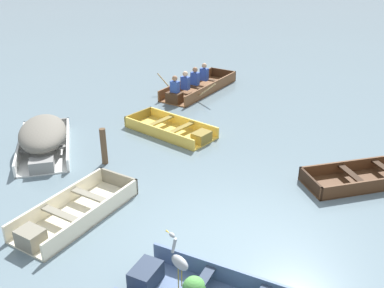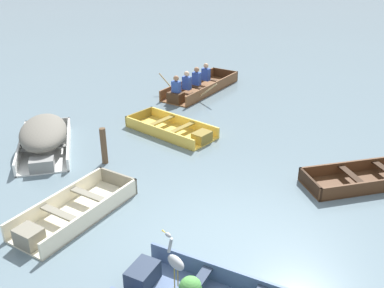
# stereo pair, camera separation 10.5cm
# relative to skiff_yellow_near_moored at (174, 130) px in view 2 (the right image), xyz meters

# --- Properties ---
(ground_plane) EXTENTS (80.00, 80.00, 0.00)m
(ground_plane) POSITION_rel_skiff_yellow_near_moored_xyz_m (-1.08, -4.78, -0.11)
(ground_plane) COLOR slate
(skiff_yellow_near_moored) EXTENTS (2.06, 2.78, 0.31)m
(skiff_yellow_near_moored) POSITION_rel_skiff_yellow_near_moored_xyz_m (0.00, 0.00, 0.00)
(skiff_yellow_near_moored) COLOR #E5BC47
(skiff_yellow_near_moored) RESTS_ON ground
(skiff_white_mid_moored) EXTENTS (1.71, 2.89, 0.77)m
(skiff_white_mid_moored) POSITION_rel_skiff_yellow_near_moored_xyz_m (-3.38, 0.41, 0.31)
(skiff_white_mid_moored) COLOR white
(skiff_white_mid_moored) RESTS_ON ground
(skiff_dark_varnish_far_moored) EXTENTS (3.02, 1.48, 0.31)m
(skiff_dark_varnish_far_moored) POSITION_rel_skiff_yellow_near_moored_xyz_m (2.94, -4.30, 0.00)
(skiff_dark_varnish_far_moored) COLOR #4C2D19
(skiff_dark_varnish_far_moored) RESTS_ON ground
(skiff_cream_outer_moored) EXTENTS (2.66, 2.21, 0.36)m
(skiff_cream_outer_moored) POSITION_rel_skiff_yellow_near_moored_xyz_m (-3.36, -2.91, 0.02)
(skiff_cream_outer_moored) COLOR beige
(skiff_cream_outer_moored) RESTS_ON ground
(rowboat_wooden_brown_with_crew) EXTENTS (3.58, 2.89, 0.93)m
(rowboat_wooden_brown_with_crew) POSITION_rel_skiff_yellow_near_moored_xyz_m (2.13, 2.95, 0.13)
(rowboat_wooden_brown_with_crew) COLOR brown
(rowboat_wooden_brown_with_crew) RESTS_ON ground
(heron_on_dinghy) EXTENTS (0.22, 0.46, 0.84)m
(heron_on_dinghy) POSITION_rel_skiff_yellow_near_moored_xyz_m (-2.42, -5.78, 0.75)
(heron_on_dinghy) COLOR olive
(heron_on_dinghy) RESTS_ON dinghy_slate_blue_foreground
(mooring_post) EXTENTS (0.14, 0.14, 0.90)m
(mooring_post) POSITION_rel_skiff_yellow_near_moored_xyz_m (-2.18, -0.91, 0.34)
(mooring_post) COLOR brown
(mooring_post) RESTS_ON ground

